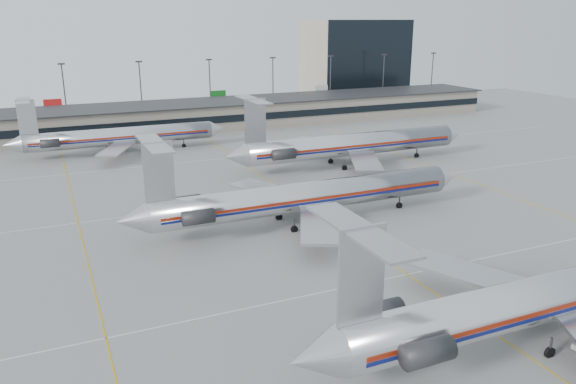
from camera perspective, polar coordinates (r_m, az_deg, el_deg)
ground at (r=53.14m, az=18.39°, el=-12.22°), size 260.00×260.00×0.00m
apron_markings at (r=59.93m, az=12.01°, el=-8.19°), size 160.00×0.15×0.02m
terminal at (r=137.18m, az=-9.83°, el=7.66°), size 162.00×17.00×6.25m
light_mast_row at (r=149.96m, az=-11.29°, el=10.47°), size 163.60×0.40×15.28m
distant_building at (r=187.55m, az=6.72°, el=13.17°), size 30.00×20.00×25.00m
jet_foreground at (r=51.24m, az=25.02°, el=-9.55°), size 48.17×28.37×12.61m
jet_second_row at (r=71.49m, az=1.33°, el=-0.49°), size 47.40×27.91×12.41m
jet_third_row at (r=100.95m, az=6.18°, el=4.80°), size 47.98×29.52×13.12m
jet_back_row at (r=114.96m, az=-16.98°, el=5.43°), size 41.96×25.81×11.47m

